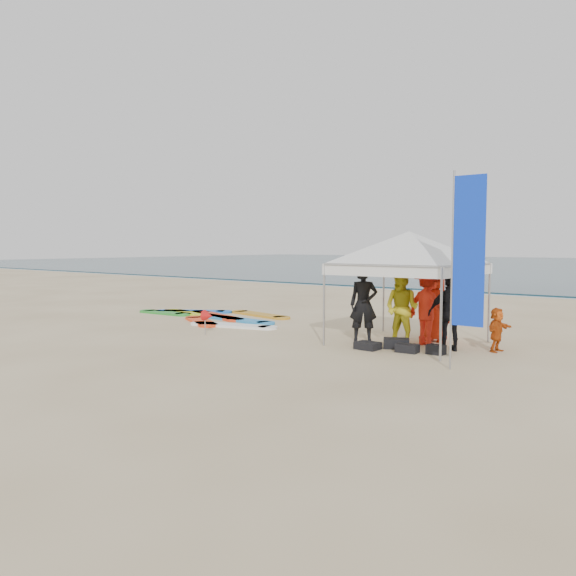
# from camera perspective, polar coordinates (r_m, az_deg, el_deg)

# --- Properties ---
(ground) EXTENTS (120.00, 120.00, 0.00)m
(ground) POSITION_cam_1_polar(r_m,az_deg,el_deg) (12.89, -9.03, -5.91)
(ground) COLOR beige
(ground) RESTS_ON ground
(shoreline_foam) EXTENTS (160.00, 1.20, 0.01)m
(shoreline_foam) POSITION_cam_1_polar(r_m,az_deg,el_deg) (28.46, 18.99, -0.49)
(shoreline_foam) COLOR silver
(shoreline_foam) RESTS_ON ground
(person_black_a) EXTENTS (0.78, 0.72, 1.79)m
(person_black_a) POSITION_cam_1_polar(r_m,az_deg,el_deg) (13.40, 7.69, -1.64)
(person_black_a) COLOR black
(person_black_a) RESTS_ON ground
(person_yellow) EXTENTS (0.85, 0.67, 1.71)m
(person_yellow) POSITION_cam_1_polar(r_m,az_deg,el_deg) (13.04, 11.48, -2.04)
(person_yellow) COLOR gold
(person_yellow) RESTS_ON ground
(person_orange_a) EXTENTS (1.30, 0.98, 1.78)m
(person_orange_a) POSITION_cam_1_polar(r_m,az_deg,el_deg) (13.20, 14.06, -1.84)
(person_orange_a) COLOR red
(person_orange_a) RESTS_ON ground
(person_black_b) EXTENTS (1.01, 0.91, 1.65)m
(person_black_b) POSITION_cam_1_polar(r_m,az_deg,el_deg) (12.61, 16.18, -2.47)
(person_black_b) COLOR black
(person_black_b) RESTS_ON ground
(person_orange_b) EXTENTS (0.85, 0.58, 1.70)m
(person_orange_b) POSITION_cam_1_polar(r_m,az_deg,el_deg) (13.74, 14.75, -1.79)
(person_orange_b) COLOR red
(person_orange_b) RESTS_ON ground
(person_seated) EXTENTS (0.40, 0.92, 0.96)m
(person_seated) POSITION_cam_1_polar(r_m,az_deg,el_deg) (12.87, 20.46, -3.99)
(person_seated) COLOR #C74D11
(person_seated) RESTS_ON ground
(canopy_tent) EXTENTS (3.95, 3.95, 2.98)m
(canopy_tent) POSITION_cam_1_polar(r_m,az_deg,el_deg) (13.21, 12.21, 5.59)
(canopy_tent) COLOR #A5A5A8
(canopy_tent) RESTS_ON ground
(feather_flag) EXTENTS (0.61, 0.04, 3.63)m
(feather_flag) POSITION_cam_1_polar(r_m,az_deg,el_deg) (10.55, 17.74, 3.36)
(feather_flag) COLOR #A5A5A8
(feather_flag) RESTS_ON ground
(marker_pennant) EXTENTS (0.28, 0.28, 0.64)m
(marker_pennant) POSITION_cam_1_polar(r_m,az_deg,el_deg) (14.42, -8.11, -2.82)
(marker_pennant) COLOR #A5A5A8
(marker_pennant) RESTS_ON ground
(gear_pile) EXTENTS (1.86, 0.99, 0.22)m
(gear_pile) POSITION_cam_1_polar(r_m,az_deg,el_deg) (12.51, 10.99, -5.80)
(gear_pile) COLOR black
(gear_pile) RESTS_ON ground
(surfboard_spread) EXTENTS (5.85, 3.43, 0.07)m
(surfboard_spread) POSITION_cam_1_polar(r_m,az_deg,el_deg) (17.92, -7.58, -2.90)
(surfboard_spread) COLOR #CBDB17
(surfboard_spread) RESTS_ON ground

